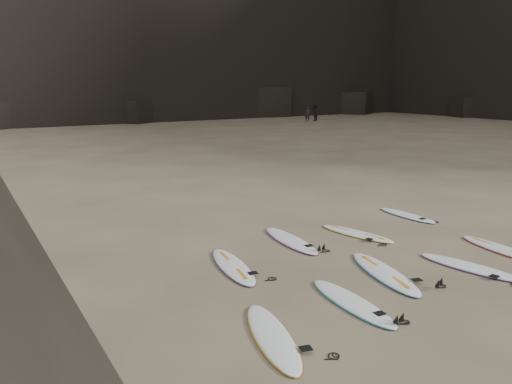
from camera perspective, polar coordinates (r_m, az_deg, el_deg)
ground at (r=12.19m, az=17.50°, el=-8.75°), size 240.00×240.00×0.00m
surfboard_0 at (r=8.89m, az=1.88°, el=-16.11°), size 1.30×2.58×0.09m
surfboard_1 at (r=10.26m, az=10.92°, el=-12.24°), size 0.78×2.54×0.09m
surfboard_2 at (r=11.86m, az=14.45°, el=-8.90°), size 1.39×2.84×0.10m
surfboard_3 at (r=12.86m, az=23.31°, el=-7.87°), size 1.08×2.59×0.09m
surfboard_4 at (r=14.53m, az=26.26°, el=-5.85°), size 0.87×2.53×0.09m
surfboard_5 at (r=11.91m, az=-2.67°, el=-8.43°), size 1.06×2.63×0.09m
surfboard_6 at (r=13.77m, az=3.96°, el=-5.50°), size 0.89×2.67×0.09m
surfboard_7 at (r=14.63m, az=11.48°, el=-4.66°), size 1.11×2.45×0.09m
surfboard_8 at (r=17.00m, az=16.88°, el=-2.54°), size 0.55×2.26×0.08m
person_a at (r=55.40m, az=5.92°, el=8.85°), size 0.61×0.70×1.60m
person_b at (r=55.97m, az=6.76°, el=9.00°), size 0.85×1.01×1.86m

